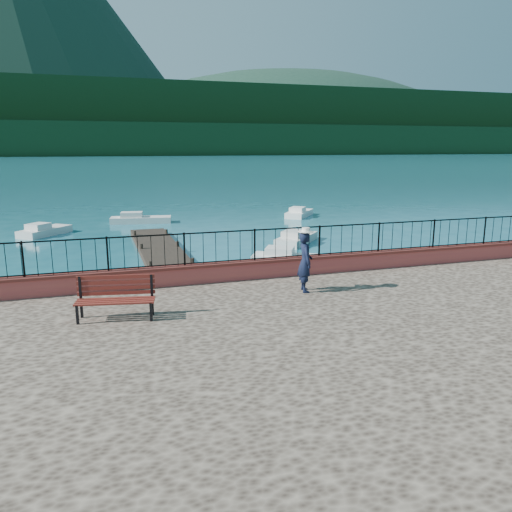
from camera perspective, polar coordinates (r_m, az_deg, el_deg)
ground at (r=12.97m, az=6.26°, el=-11.57°), size 2000.00×2000.00×0.00m
promenade at (r=8.31m, az=25.04°, el=-23.01°), size 30.00×20.00×1.20m
parapet at (r=15.75m, az=0.89°, el=-1.41°), size 28.00×0.46×0.58m
railing at (r=15.59m, az=0.90°, el=1.32°), size 27.00×0.05×0.95m
dock at (r=23.52m, az=-10.32°, el=-0.31°), size 2.00×16.00×0.30m
far_forest at (r=310.83m, az=-17.47°, el=12.57°), size 900.00×60.00×18.00m
foothills at (r=371.18m, az=-17.75°, el=14.46°), size 900.00×120.00×44.00m
companion_hill at (r=613.52m, az=3.64°, el=11.93°), size 448.00×384.00×180.00m
park_bench at (r=12.45m, az=-15.71°, el=-5.60°), size 1.92×0.94×1.02m
person at (r=14.17m, az=5.64°, el=-0.67°), size 0.51×0.69×1.72m
hat at (r=13.99m, az=5.72°, el=3.00°), size 0.44×0.44×0.12m
boat_0 at (r=18.19m, az=-9.97°, el=-3.25°), size 3.80×2.92×0.80m
boat_1 at (r=22.66m, az=4.04°, el=0.02°), size 3.67×2.88×0.80m
boat_2 at (r=27.76m, az=4.67°, el=2.31°), size 3.38×3.53×0.80m
boat_3 at (r=32.77m, az=-23.00°, el=2.92°), size 3.09×3.42×0.80m
boat_4 at (r=35.93m, az=-13.02°, el=4.34°), size 4.29×1.96×0.80m
boat_5 at (r=38.39m, az=4.98°, el=5.12°), size 3.18×3.52×0.80m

